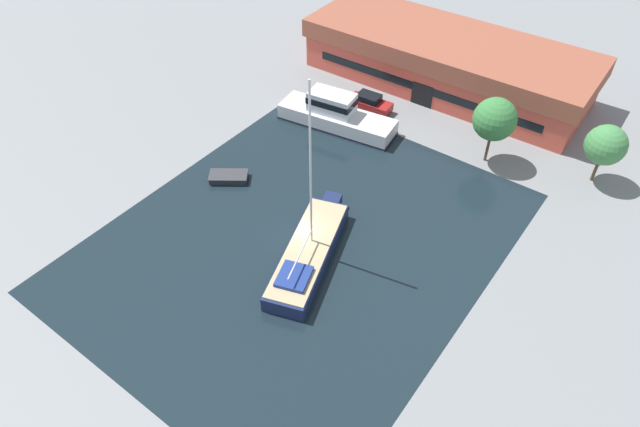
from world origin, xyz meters
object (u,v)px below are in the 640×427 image
(warehouse_building, at_px, (447,61))
(parked_car, at_px, (370,102))
(sailboat_moored, at_px, (309,252))
(motor_cruiser, at_px, (335,115))
(small_dinghy, at_px, (229,177))
(quay_tree_near_building, at_px, (495,119))
(quay_tree_by_water, at_px, (606,145))

(warehouse_building, xyz_separation_m, parked_car, (-3.80, -9.41, -1.90))
(warehouse_building, bearing_deg, sailboat_moored, -83.76)
(sailboat_moored, bearing_deg, motor_cruiser, 100.49)
(sailboat_moored, relative_size, small_dinghy, 4.03)
(quay_tree_near_building, distance_m, motor_cruiser, 15.39)
(warehouse_building, distance_m, small_dinghy, 27.81)
(warehouse_building, relative_size, small_dinghy, 8.19)
(sailboat_moored, bearing_deg, small_dinghy, 145.53)
(small_dinghy, bearing_deg, quay_tree_by_water, -89.40)
(parked_car, xyz_separation_m, small_dinghy, (-3.95, -17.19, -0.56))
(sailboat_moored, height_order, motor_cruiser, sailboat_moored)
(parked_car, bearing_deg, sailboat_moored, 16.70)
(warehouse_building, height_order, sailboat_moored, sailboat_moored)
(sailboat_moored, xyz_separation_m, small_dinghy, (-11.63, 3.33, -0.45))
(warehouse_building, xyz_separation_m, sailboat_moored, (3.89, -29.93, -2.01))
(motor_cruiser, bearing_deg, warehouse_building, -28.10)
(parked_car, distance_m, motor_cruiser, 4.68)
(parked_car, relative_size, motor_cruiser, 0.38)
(sailboat_moored, xyz_separation_m, motor_cruiser, (-8.87, 16.00, 0.53))
(warehouse_building, relative_size, quay_tree_by_water, 5.53)
(motor_cruiser, bearing_deg, quay_tree_near_building, -83.86)
(quay_tree_near_building, bearing_deg, sailboat_moored, -106.05)
(quay_tree_near_building, bearing_deg, motor_cruiser, -165.44)
(warehouse_building, height_order, quay_tree_by_water, quay_tree_by_water)
(warehouse_building, xyz_separation_m, small_dinghy, (-7.74, -26.60, -2.46))
(sailboat_moored, bearing_deg, quay_tree_near_building, 55.44)
(parked_car, bearing_deg, warehouse_building, 154.18)
(warehouse_building, xyz_separation_m, quay_tree_by_water, (18.56, -7.12, 1.07))
(quay_tree_near_building, xyz_separation_m, motor_cruiser, (-14.57, -3.78, -3.22))
(parked_car, bearing_deg, quay_tree_near_building, 83.03)
(warehouse_building, bearing_deg, motor_cruiser, -110.85)
(quay_tree_near_building, relative_size, parked_car, 1.39)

